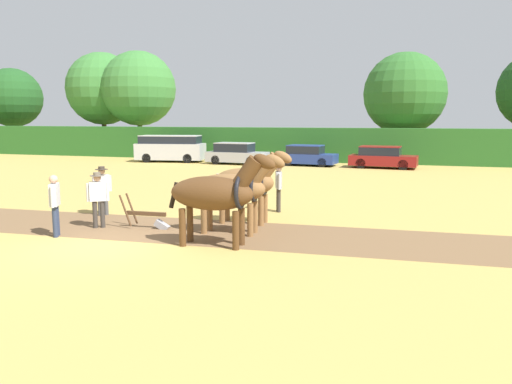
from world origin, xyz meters
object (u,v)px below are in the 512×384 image
draft_horse_lead_left (216,193)px  draft_horse_lead_right (233,188)px  farmer_beside_team (279,183)px  parked_car_center_left (307,156)px  farmer_onlooker_right (102,187)px  farmer_at_plow (98,195)px  draft_horse_trail_left (247,182)px  tree_center (405,94)px  parked_car_center (382,157)px  tree_center_left (139,89)px  tree_left (103,89)px  farmer_onlooker_left (55,201)px  tree_far_left (12,98)px  parked_car_left (236,154)px  parked_van (171,148)px  plow (150,218)px

draft_horse_lead_left → draft_horse_lead_right: draft_horse_lead_left is taller
farmer_beside_team → parked_car_center_left: (-2.62, 17.69, -0.32)m
draft_horse_lead_left → farmer_onlooker_right: draft_horse_lead_left is taller
farmer_at_plow → draft_horse_trail_left: bearing=82.7°
tree_center → parked_car_center: bearing=-99.1°
draft_horse_lead_left → parked_car_center: (2.88, 22.58, -0.69)m
draft_horse_trail_left → tree_center_left: bearing=123.4°
tree_left → farmer_at_plow: (19.59, -29.17, -5.11)m
draft_horse_trail_left → farmer_onlooker_left: draft_horse_trail_left is taller
tree_left → tree_center: tree_left is taller
tree_far_left → parked_car_left: size_ratio=1.87×
tree_center → farmer_beside_team: 25.07m
parked_van → parked_car_center_left: (10.68, 0.12, -0.35)m
farmer_onlooker_left → plow: bearing=13.5°
tree_center → parked_van: 18.81m
farmer_at_plow → parked_van: size_ratio=0.32×
parked_car_left → parked_car_center_left: parked_car_left is taller
tree_left → tree_center_left: tree_left is taller
farmer_beside_team → farmer_at_plow: bearing=-156.8°
parked_van → tree_center_left: bearing=124.7°
plow → farmer_beside_team: 4.94m
farmer_beside_team → plow: bearing=-148.1°
tree_center_left → farmer_onlooker_left: (14.92, -30.05, -5.00)m
farmer_beside_team → parked_van: 22.04m
parked_car_center_left → draft_horse_lead_right: bearing=-79.4°
draft_horse_lead_right → parked_van: size_ratio=0.53×
draft_horse_trail_left → farmer_onlooker_left: 5.71m
tree_center_left → draft_horse_lead_right: bearing=-55.2°
tree_center → draft_horse_trail_left: bearing=-98.9°
tree_far_left → farmer_onlooker_right: tree_far_left is taller
draft_horse_lead_left → parked_car_left: bearing=105.7°
draft_horse_lead_right → farmer_beside_team: draft_horse_lead_right is taller
parked_van → draft_horse_lead_right: bearing=-68.1°
parked_car_center → farmer_onlooker_left: bearing=-104.1°
tree_far_left → farmer_onlooker_left: bearing=-45.6°
tree_far_left → tree_left: 11.28m
tree_left → draft_horse_lead_left: size_ratio=3.21×
tree_center_left → farmer_beside_team: (19.97, -24.48, -5.01)m
farmer_onlooker_left → parked_van: (-8.24, 23.14, 0.01)m
draft_horse_lead_left → parked_car_left: 23.59m
parked_car_center → parked_car_center_left: bearing=-179.0°
tree_center → parked_car_center_left: tree_center is taller
draft_horse_lead_left → draft_horse_trail_left: size_ratio=1.10×
tree_left → farmer_onlooker_left: bearing=-57.9°
draft_horse_trail_left → parked_van: (-12.85, 19.79, -0.28)m
farmer_beside_team → parked_car_center: size_ratio=0.38×
draft_horse_lead_left → parked_car_center_left: 23.01m
farmer_beside_team → farmer_onlooker_right: (-5.63, -2.47, -0.03)m
tree_center → parked_car_left: size_ratio=1.87×
parked_car_left → draft_horse_trail_left: bearing=-65.5°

